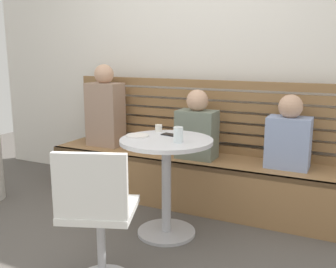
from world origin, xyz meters
TOP-DOWN VIEW (x-y plane):
  - ground at (0.00, 0.00)m, footprint 8.00×8.00m
  - back_wall at (0.00, 1.64)m, footprint 5.20×0.10m
  - booth_bench at (0.00, 1.20)m, footprint 2.70×0.52m
  - booth_backrest at (0.00, 1.44)m, footprint 2.65×0.04m
  - cafe_table at (0.09, 0.54)m, footprint 0.68×0.68m
  - white_chair at (0.05, -0.27)m, footprint 0.51×0.51m
  - person_adult at (-0.92, 1.23)m, footprint 0.34×0.22m
  - person_child_left at (0.07, 1.18)m, footprint 0.34×0.22m
  - person_child_middle at (0.84, 1.22)m, footprint 0.34×0.22m
  - cup_espresso_small at (-0.09, 0.76)m, footprint 0.06×0.06m
  - cup_water_clear at (0.21, 0.48)m, footprint 0.07×0.07m
  - plate_small at (-0.15, 0.53)m, footprint 0.17×0.17m
  - phone_on_table at (0.06, 0.67)m, footprint 0.15×0.10m

SIDE VIEW (x-z plane):
  - ground at x=0.00m, z-range 0.00..0.00m
  - booth_bench at x=0.00m, z-range 0.00..0.44m
  - white_chair at x=0.05m, z-range 0.04..0.89m
  - cafe_table at x=0.09m, z-range 0.15..0.89m
  - person_child_middle at x=0.84m, z-range 0.40..1.00m
  - person_child_left at x=0.07m, z-range 0.40..1.01m
  - phone_on_table at x=0.06m, z-range 0.74..0.75m
  - plate_small at x=-0.15m, z-range 0.74..0.75m
  - cup_espresso_small at x=-0.09m, z-range 0.74..0.79m
  - booth_backrest at x=0.00m, z-range 0.44..1.11m
  - cup_water_clear at x=0.21m, z-range 0.74..0.85m
  - person_adult at x=-0.92m, z-range 0.40..1.20m
  - back_wall at x=0.00m, z-range 0.00..2.90m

